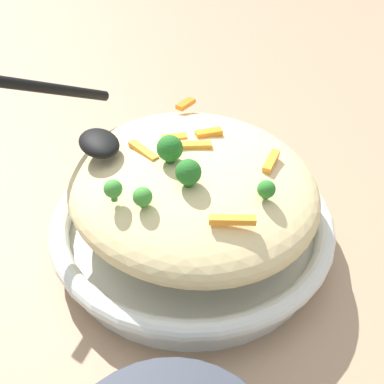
# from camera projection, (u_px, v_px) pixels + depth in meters

# --- Properties ---
(ground_plane) EXTENTS (2.40, 2.40, 0.00)m
(ground_plane) POSITION_uv_depth(u_px,v_px,m) (192.00, 242.00, 0.57)
(ground_plane) COLOR #9E7F60
(serving_bowl) EXTENTS (0.33, 0.33, 0.05)m
(serving_bowl) POSITION_uv_depth(u_px,v_px,m) (192.00, 226.00, 0.55)
(serving_bowl) COLOR silver
(serving_bowl) RESTS_ON ground_plane
(pasta_mound) EXTENTS (0.29, 0.27, 0.08)m
(pasta_mound) POSITION_uv_depth(u_px,v_px,m) (192.00, 185.00, 0.51)
(pasta_mound) COLOR #DBC689
(pasta_mound) RESTS_ON serving_bowl
(carrot_piece_0) EXTENTS (0.04, 0.02, 0.01)m
(carrot_piece_0) POSITION_uv_depth(u_px,v_px,m) (143.00, 151.00, 0.49)
(carrot_piece_0) COLOR orange
(carrot_piece_0) RESTS_ON pasta_mound
(carrot_piece_1) EXTENTS (0.02, 0.03, 0.01)m
(carrot_piece_1) POSITION_uv_depth(u_px,v_px,m) (186.00, 104.00, 0.58)
(carrot_piece_1) COLOR orange
(carrot_piece_1) RESTS_ON pasta_mound
(carrot_piece_2) EXTENTS (0.02, 0.03, 0.01)m
(carrot_piece_2) POSITION_uv_depth(u_px,v_px,m) (175.00, 138.00, 0.51)
(carrot_piece_2) COLOR orange
(carrot_piece_2) RESTS_ON pasta_mound
(carrot_piece_3) EXTENTS (0.03, 0.04, 0.01)m
(carrot_piece_3) POSITION_uv_depth(u_px,v_px,m) (232.00, 220.00, 0.41)
(carrot_piece_3) COLOR orange
(carrot_piece_3) RESTS_ON pasta_mound
(carrot_piece_4) EXTENTS (0.03, 0.04, 0.01)m
(carrot_piece_4) POSITION_uv_depth(u_px,v_px,m) (271.00, 161.00, 0.48)
(carrot_piece_4) COLOR orange
(carrot_piece_4) RESTS_ON pasta_mound
(carrot_piece_5) EXTENTS (0.02, 0.03, 0.01)m
(carrot_piece_5) POSITION_uv_depth(u_px,v_px,m) (209.00, 133.00, 0.51)
(carrot_piece_5) COLOR orange
(carrot_piece_5) RESTS_ON pasta_mound
(carrot_piece_6) EXTENTS (0.03, 0.04, 0.01)m
(carrot_piece_6) POSITION_uv_depth(u_px,v_px,m) (192.00, 146.00, 0.49)
(carrot_piece_6) COLOR orange
(carrot_piece_6) RESTS_ON pasta_mound
(carrot_piece_7) EXTENTS (0.03, 0.02, 0.01)m
(carrot_piece_7) POSITION_uv_depth(u_px,v_px,m) (101.00, 136.00, 0.52)
(carrot_piece_7) COLOR orange
(carrot_piece_7) RESTS_ON pasta_mound
(broccoli_floret_0) EXTENTS (0.02, 0.02, 0.02)m
(broccoli_floret_0) POSITION_uv_depth(u_px,v_px,m) (143.00, 197.00, 0.43)
(broccoli_floret_0) COLOR #377928
(broccoli_floret_0) RESTS_ON pasta_mound
(broccoli_floret_1) EXTENTS (0.03, 0.03, 0.03)m
(broccoli_floret_1) POSITION_uv_depth(u_px,v_px,m) (188.00, 173.00, 0.44)
(broccoli_floret_1) COLOR #205B1C
(broccoli_floret_1) RESTS_ON pasta_mound
(broccoli_floret_2) EXTENTS (0.02, 0.02, 0.02)m
(broccoli_floret_2) POSITION_uv_depth(u_px,v_px,m) (113.00, 189.00, 0.43)
(broccoli_floret_2) COLOR #377928
(broccoli_floret_2) RESTS_ON pasta_mound
(broccoli_floret_3) EXTENTS (0.02, 0.02, 0.02)m
(broccoli_floret_3) POSITION_uv_depth(u_px,v_px,m) (266.00, 189.00, 0.43)
(broccoli_floret_3) COLOR #296820
(broccoli_floret_3) RESTS_ON pasta_mound
(broccoli_floret_4) EXTENTS (0.03, 0.03, 0.03)m
(broccoli_floret_4) POSITION_uv_depth(u_px,v_px,m) (170.00, 149.00, 0.46)
(broccoli_floret_4) COLOR #205B1C
(broccoli_floret_4) RESTS_ON pasta_mound
(serving_spoon) EXTENTS (0.13, 0.15, 0.09)m
(serving_spoon) POSITION_uv_depth(u_px,v_px,m) (80.00, 122.00, 0.50)
(serving_spoon) COLOR black
(serving_spoon) RESTS_ON pasta_mound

